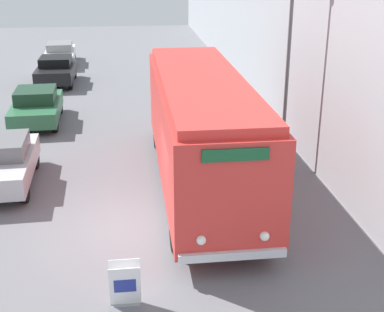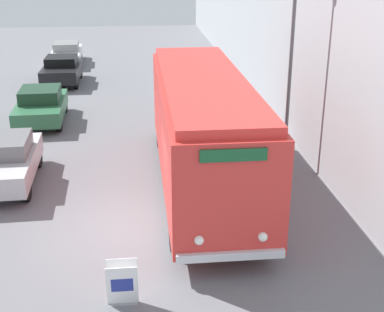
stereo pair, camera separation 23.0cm
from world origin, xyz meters
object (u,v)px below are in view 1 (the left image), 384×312
sign_board (125,285)px  parked_car_mid (37,106)px  parked_car_far (56,70)px  parked_car_distant (60,53)px  streetlamp (290,32)px  parked_car_near (1,162)px  vintage_bus (201,126)px

sign_board → parked_car_mid: parked_car_mid is taller
parked_car_mid → parked_car_far: size_ratio=1.03×
parked_car_far → parked_car_distant: (-0.38, 5.52, -0.07)m
sign_board → streetlamp: (5.40, 7.11, 4.08)m
parked_car_near → sign_board: bearing=-62.0°
parked_car_mid → vintage_bus: bearing=-52.2°
parked_car_mid → parked_car_distant: parked_car_mid is taller
parked_car_mid → parked_car_distant: bearing=89.6°
vintage_bus → sign_board: vintage_bus is taller
vintage_bus → parked_car_distant: 20.97m
parked_car_far → vintage_bus: bearing=-67.5°
parked_car_near → parked_car_distant: size_ratio=0.89×
vintage_bus → parked_car_distant: vintage_bus is taller
streetlamp → parked_car_distant: streetlamp is taller
vintage_bus → sign_board: bearing=-112.6°
parked_car_near → parked_car_far: size_ratio=1.02×
vintage_bus → parked_car_mid: (-6.08, 7.31, -1.23)m
vintage_bus → parked_car_near: bearing=172.6°
parked_car_distant → streetlamp: bearing=-65.9°
streetlamp → parked_car_far: 16.34m
parked_car_mid → parked_car_far: (0.03, 7.09, 0.03)m
vintage_bus → parked_car_far: vintage_bus is taller
vintage_bus → parked_car_mid: bearing=129.8°
streetlamp → vintage_bus: bearing=-156.2°
vintage_bus → streetlamp: size_ratio=1.46×
streetlamp → parked_car_far: streetlamp is taller
parked_car_far → parked_car_mid: bearing=-90.5°
parked_car_near → parked_car_mid: bearing=87.0°
vintage_bus → streetlamp: (2.99, 1.32, 2.58)m
parked_car_mid → sign_board: bearing=-76.3°
parked_car_near → parked_car_distant: (-0.21, 19.12, -0.09)m
sign_board → parked_car_distant: parked_car_distant is taller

